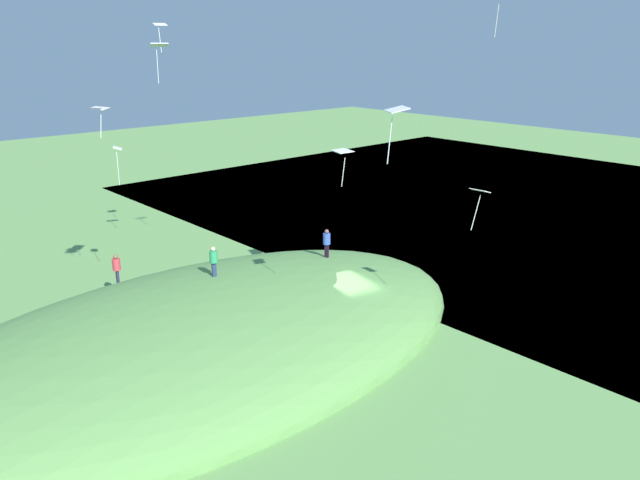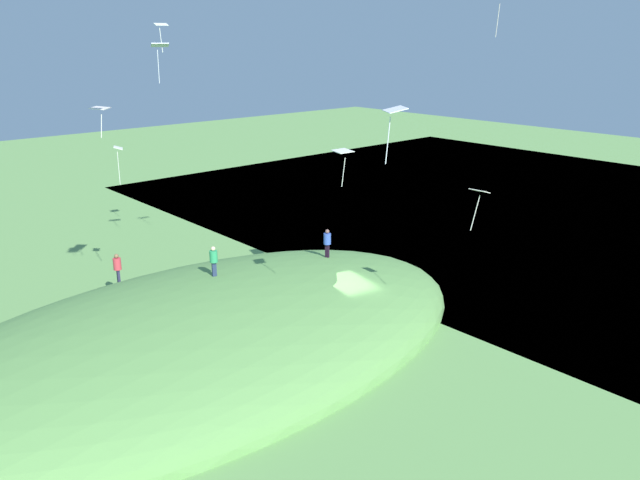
# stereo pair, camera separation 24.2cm
# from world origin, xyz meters

# --- Properties ---
(ground_plane) EXTENTS (160.00, 160.00, 0.00)m
(ground_plane) POSITION_xyz_m (0.00, 0.00, 0.00)
(ground_plane) COLOR #64954E
(lake_water) EXTENTS (53.13, 80.00, 0.40)m
(lake_water) POSITION_xyz_m (-30.21, 0.00, -0.20)
(lake_water) COLOR slate
(lake_water) RESTS_ON ground_plane
(grass_hill) EXTENTS (31.99, 17.13, 5.85)m
(grass_hill) POSITION_xyz_m (7.44, -2.85, 0.00)
(grass_hill) COLOR #598B47
(grass_hill) RESTS_ON ground_plane
(person_with_child) EXTENTS (0.48, 0.48, 1.62)m
(person_with_child) POSITION_xyz_m (5.50, -4.45, 3.87)
(person_with_child) COLOR #23304E
(person_with_child) RESTS_ON grass_hill
(person_walking_path) EXTENTS (0.50, 0.50, 1.79)m
(person_walking_path) POSITION_xyz_m (8.13, -10.48, 2.44)
(person_walking_path) COLOR #272544
(person_walking_path) RESTS_ON grass_hill
(person_watching_kites) EXTENTS (0.54, 0.54, 1.71)m
(person_watching_kites) POSITION_xyz_m (-1.78, -3.71, 3.44)
(person_watching_kites) COLOR black
(person_watching_kites) RESTS_ON grass_hill
(kite_1) EXTENTS (0.69, 0.79, 2.01)m
(kite_1) POSITION_xyz_m (7.94, -9.24, 9.03)
(kite_1) COLOR silver
(kite_2) EXTENTS (1.08, 0.93, 2.07)m
(kite_2) POSITION_xyz_m (5.08, -9.32, 14.19)
(kite_2) COLOR white
(kite_4) EXTENTS (1.12, 1.35, 1.87)m
(kite_4) POSITION_xyz_m (-0.61, -1.29, 9.05)
(kite_4) COLOR white
(kite_5) EXTENTS (0.79, 0.62, 1.55)m
(kite_5) POSITION_xyz_m (4.11, -10.83, 15.27)
(kite_5) COLOR silver
(kite_6) EXTENTS (0.56, 0.79, 1.88)m
(kite_6) POSITION_xyz_m (-0.64, 7.08, 8.35)
(kite_6) COLOR white
(kite_7) EXTENTS (1.10, 1.19, 2.04)m
(kite_7) POSITION_xyz_m (4.88, 7.04, 12.17)
(kite_7) COLOR white
(kite_8) EXTENTS (1.24, 1.27, 1.43)m
(kite_8) POSITION_xyz_m (9.23, -7.87, 11.42)
(kite_8) COLOR white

